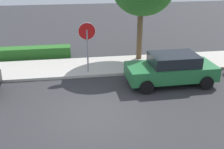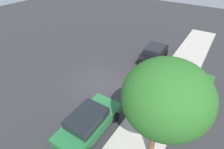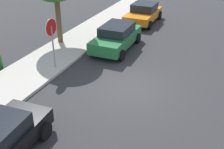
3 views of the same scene
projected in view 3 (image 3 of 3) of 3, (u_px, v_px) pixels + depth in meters
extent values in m
plane|color=#2D2D30|center=(129.00, 88.00, 13.06)|extent=(60.00, 60.00, 0.00)
cube|color=#B2ADA3|center=(39.00, 66.00, 14.84)|extent=(32.00, 2.80, 0.14)
cylinder|color=gray|center=(53.00, 49.00, 14.12)|extent=(0.08, 0.08, 2.38)
cylinder|color=white|center=(51.00, 27.00, 13.60)|extent=(0.90, 0.02, 0.90)
cylinder|color=red|center=(51.00, 27.00, 13.60)|extent=(0.84, 0.03, 0.84)
cube|color=#236B38|center=(116.00, 39.00, 16.81)|extent=(4.22, 1.85, 0.67)
cube|color=black|center=(117.00, 29.00, 16.63)|extent=(2.22, 1.61, 0.52)
cylinder|color=black|center=(112.00, 34.00, 18.43)|extent=(0.64, 0.23, 0.64)
cylinder|color=black|center=(138.00, 38.00, 17.81)|extent=(0.64, 0.23, 0.64)
cylinder|color=black|center=(92.00, 50.00, 16.12)|extent=(0.64, 0.23, 0.64)
cylinder|color=black|center=(121.00, 55.00, 15.50)|extent=(0.64, 0.23, 0.64)
cylinder|color=black|center=(45.00, 131.00, 9.84)|extent=(0.65, 0.26, 0.64)
cylinder|color=black|center=(5.00, 120.00, 10.36)|extent=(0.65, 0.26, 0.64)
cube|color=orange|center=(143.00, 15.00, 21.41)|extent=(3.98, 1.90, 0.56)
cube|color=black|center=(144.00, 7.00, 21.37)|extent=(1.86, 1.67, 0.56)
cylinder|color=black|center=(149.00, 25.00, 20.11)|extent=(0.64, 0.22, 0.64)
cylinder|color=black|center=(125.00, 22.00, 20.79)|extent=(0.64, 0.22, 0.64)
cylinder|color=black|center=(159.00, 15.00, 22.29)|extent=(0.64, 0.22, 0.64)
cylinder|color=black|center=(137.00, 13.00, 22.97)|extent=(0.64, 0.22, 0.64)
cylinder|color=brown|center=(59.00, 20.00, 17.10)|extent=(0.32, 0.32, 3.14)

